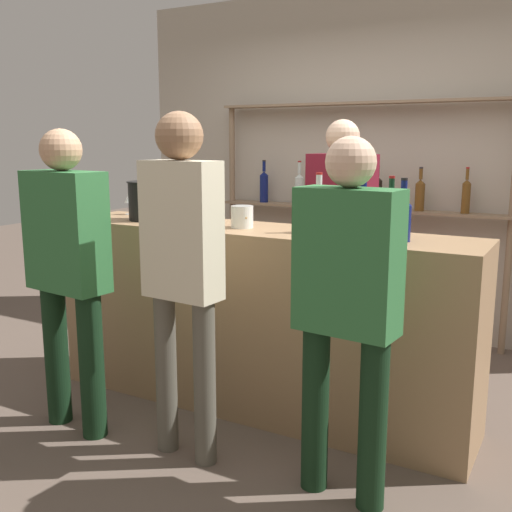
{
  "coord_description": "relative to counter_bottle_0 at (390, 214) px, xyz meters",
  "views": [
    {
      "loc": [
        1.66,
        -2.98,
        1.59
      ],
      "look_at": [
        0.0,
        0.0,
        0.93
      ],
      "focal_mm": 42.0,
      "sensor_mm": 36.0,
      "label": 1
    }
  ],
  "objects": [
    {
      "name": "back_shelf",
      "position": [
        -0.79,
        1.66,
        0.04
      ],
      "size": [
        2.42,
        0.18,
        1.89
      ],
      "color": "#897056",
      "rests_on": "ground_plane"
    },
    {
      "name": "server_behind_counter",
      "position": [
        -0.58,
        0.79,
        -0.2
      ],
      "size": [
        0.48,
        0.28,
        1.73
      ],
      "rotation": [
        0.0,
        0.0,
        -1.75
      ],
      "color": "black",
      "rests_on": "ground_plane"
    },
    {
      "name": "bar_counter",
      "position": [
        -0.78,
        -0.03,
        -0.67
      ],
      "size": [
        2.57,
        0.53,
        1.09
      ],
      "primitive_type": "cube",
      "color": "#997551",
      "rests_on": "ground_plane"
    },
    {
      "name": "ground_plane",
      "position": [
        -0.78,
        -0.03,
        -1.21
      ],
      "size": [
        16.0,
        16.0,
        0.0
      ],
      "primitive_type": "plane",
      "color": "brown"
    },
    {
      "name": "customer_center",
      "position": [
        -0.8,
        -0.71,
        -0.18
      ],
      "size": [
        0.4,
        0.23,
        1.72
      ],
      "rotation": [
        0.0,
        0.0,
        1.5
      ],
      "color": "#575347",
      "rests_on": "ground_plane"
    },
    {
      "name": "back_wall",
      "position": [
        -0.78,
        1.84,
        0.19
      ],
      "size": [
        4.17,
        0.12,
        2.8
      ],
      "primitive_type": "cube",
      "color": "#B2A899",
      "rests_on": "ground_plane"
    },
    {
      "name": "counter_bottle_2",
      "position": [
        -1.32,
        -0.01,
        -0.0
      ],
      "size": [
        0.09,
        0.09,
        0.32
      ],
      "color": "silver",
      "rests_on": "bar_counter"
    },
    {
      "name": "counter_bottle_0",
      "position": [
        0.0,
        0.0,
        0.0
      ],
      "size": [
        0.08,
        0.08,
        0.32
      ],
      "color": "black",
      "rests_on": "bar_counter"
    },
    {
      "name": "ice_bucket",
      "position": [
        -1.55,
        -0.05,
        -0.0
      ],
      "size": [
        0.24,
        0.24,
        0.25
      ],
      "color": "black",
      "rests_on": "bar_counter"
    },
    {
      "name": "counter_bottle_3",
      "position": [
        -0.4,
        -0.0,
        -0.0
      ],
      "size": [
        0.09,
        0.09,
        0.33
      ],
      "color": "silver",
      "rests_on": "bar_counter"
    },
    {
      "name": "customer_left",
      "position": [
        -1.51,
        -0.77,
        -0.26
      ],
      "size": [
        0.49,
        0.26,
        1.65
      ],
      "rotation": [
        0.0,
        0.0,
        1.46
      ],
      "color": "black",
      "rests_on": "ground_plane"
    },
    {
      "name": "counter_bottle_1",
      "position": [
        -0.14,
        -0.03,
        0.01
      ],
      "size": [
        0.09,
        0.09,
        0.34
      ],
      "color": "#0F1956",
      "rests_on": "bar_counter"
    },
    {
      "name": "counter_bottle_4",
      "position": [
        0.08,
        -0.07,
        -0.01
      ],
      "size": [
        0.08,
        0.08,
        0.32
      ],
      "color": "#0F1956",
      "rests_on": "bar_counter"
    },
    {
      "name": "cork_jar",
      "position": [
        -0.86,
        -0.05,
        -0.06
      ],
      "size": [
        0.13,
        0.13,
        0.13
      ],
      "color": "silver",
      "rests_on": "bar_counter"
    },
    {
      "name": "customer_right",
      "position": [
        0.02,
        -0.67,
        -0.27
      ],
      "size": [
        0.46,
        0.23,
        1.61
      ],
      "rotation": [
        0.0,
        0.0,
        1.48
      ],
      "color": "black",
      "rests_on": "ground_plane"
    },
    {
      "name": "wine_glass",
      "position": [
        -1.85,
        0.12,
        -0.01
      ],
      "size": [
        0.07,
        0.07,
        0.16
      ],
      "color": "silver",
      "rests_on": "bar_counter"
    }
  ]
}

